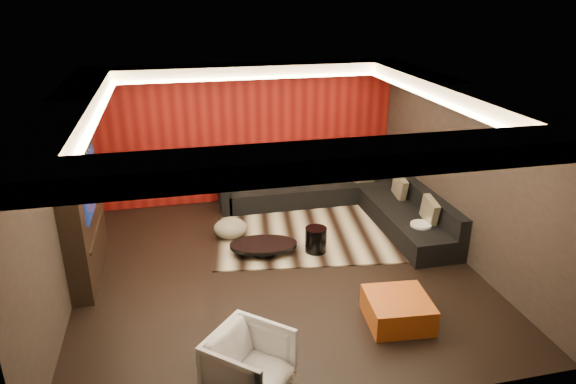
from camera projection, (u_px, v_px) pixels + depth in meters
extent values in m
cube|color=black|center=(278.00, 270.00, 8.08)|extent=(6.00, 6.00, 0.02)
cube|color=silver|center=(276.00, 91.00, 7.03)|extent=(6.00, 6.00, 0.02)
cube|color=black|center=(247.00, 133.00, 10.28)|extent=(6.00, 0.02, 2.80)
cube|color=black|center=(60.00, 205.00, 6.93)|extent=(0.02, 6.00, 2.80)
cube|color=black|center=(462.00, 171.00, 8.18)|extent=(0.02, 6.00, 2.80)
cube|color=#6B0C0A|center=(247.00, 134.00, 10.24)|extent=(5.98, 0.05, 2.78)
cube|color=silver|center=(247.00, 70.00, 9.52)|extent=(6.00, 0.60, 0.22)
cube|color=silver|center=(337.00, 159.00, 4.63)|extent=(6.00, 0.60, 0.22)
cube|color=silver|center=(69.00, 109.00, 6.51)|extent=(0.60, 4.80, 0.22)
cube|color=silver|center=(454.00, 91.00, 7.63)|extent=(0.60, 4.80, 0.22)
cube|color=#FFD899|center=(250.00, 78.00, 9.24)|extent=(4.80, 0.08, 0.04)
cube|color=#FFD899|center=(326.00, 157.00, 4.97)|extent=(4.80, 0.08, 0.04)
cube|color=#FFD899|center=(98.00, 115.00, 6.62)|extent=(0.08, 4.80, 0.04)
cube|color=#FFD899|center=(432.00, 98.00, 7.60)|extent=(0.08, 4.80, 0.04)
cube|color=black|center=(82.00, 207.00, 7.62)|extent=(0.30, 2.00, 2.20)
cube|color=black|center=(90.00, 184.00, 7.52)|extent=(0.04, 1.30, 0.80)
cube|color=black|center=(97.00, 230.00, 7.80)|extent=(0.04, 1.60, 0.04)
cube|color=#BDAE8A|center=(324.00, 225.00, 9.53)|extent=(4.37, 3.52, 0.02)
cylinder|color=black|center=(264.00, 248.00, 8.48)|extent=(1.26, 1.26, 0.19)
cylinder|color=black|center=(316.00, 240.00, 8.52)|extent=(0.39, 0.39, 0.42)
ellipsoid|color=beige|center=(231.00, 228.00, 9.03)|extent=(0.78, 0.78, 0.32)
cylinder|color=silver|center=(420.00, 235.00, 8.69)|extent=(0.45, 0.45, 0.44)
cube|color=#AB4C16|center=(398.00, 310.00, 6.76)|extent=(0.88, 0.88, 0.36)
imported|color=silver|center=(249.00, 365.00, 5.51)|extent=(1.12, 1.12, 0.73)
cube|color=black|center=(312.00, 192.00, 10.57)|extent=(3.50, 0.90, 0.40)
cube|color=black|center=(308.00, 169.00, 10.75)|extent=(3.50, 0.20, 0.35)
cube|color=black|center=(407.00, 221.00, 9.26)|extent=(0.90, 2.60, 0.40)
cube|color=black|center=(427.00, 200.00, 9.19)|extent=(0.20, 2.60, 0.35)
cube|color=black|center=(224.00, 195.00, 10.16)|extent=(0.20, 0.90, 0.60)
cube|color=#BBB189|center=(366.00, 172.00, 10.45)|extent=(0.42, 0.20, 0.44)
cube|color=#BBB189|center=(244.00, 175.00, 10.27)|extent=(0.42, 0.20, 0.44)
cube|color=#BBB189|center=(400.00, 187.00, 9.69)|extent=(0.12, 0.50, 0.50)
cube|color=#BBB189|center=(430.00, 211.00, 8.66)|extent=(0.12, 0.50, 0.50)
cube|color=#BBB189|center=(313.00, 171.00, 10.54)|extent=(0.42, 0.20, 0.44)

